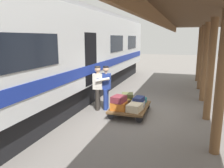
{
  "coord_description": "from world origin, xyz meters",
  "views": [
    {
      "loc": [
        -1.28,
        7.99,
        2.77
      ],
      "look_at": [
        1.14,
        0.61,
        1.15
      ],
      "focal_mm": 35.9,
      "sensor_mm": 36.0,
      "label": 1
    }
  ],
  "objects_px": {
    "suitcase_olive_duffel": "(127,95)",
    "porter_by_door": "(98,86)",
    "suitcase_teal_softside": "(140,101)",
    "suitcase_burgundy_valise": "(119,99)",
    "train_car": "(57,55)",
    "suitcase_cream_canvas": "(135,107)",
    "suitcase_yellow_case": "(126,99)",
    "suitcase_orange_carryall": "(119,106)",
    "porter_in_overalls": "(105,86)",
    "suitcase_gray_aluminum": "(138,104)",
    "suitcase_brown_leather": "(123,103)",
    "suitcase_navy_fabric": "(139,99)",
    "luggage_cart": "(130,107)"
  },
  "relations": [
    {
      "from": "suitcase_olive_duffel",
      "to": "porter_by_door",
      "type": "distance_m",
      "value": 1.19
    },
    {
      "from": "suitcase_teal_softside",
      "to": "suitcase_burgundy_valise",
      "type": "height_order",
      "value": "suitcase_burgundy_valise"
    },
    {
      "from": "train_car",
      "to": "suitcase_cream_canvas",
      "type": "bearing_deg",
      "value": 166.51
    },
    {
      "from": "train_car",
      "to": "suitcase_yellow_case",
      "type": "height_order",
      "value": "train_car"
    },
    {
      "from": "train_car",
      "to": "porter_by_door",
      "type": "relative_size",
      "value": 11.62
    },
    {
      "from": "suitcase_burgundy_valise",
      "to": "porter_by_door",
      "type": "xyz_separation_m",
      "value": [
        1.01,
        -0.64,
        0.24
      ]
    },
    {
      "from": "suitcase_orange_carryall",
      "to": "porter_in_overalls",
      "type": "height_order",
      "value": "porter_in_overalls"
    },
    {
      "from": "suitcase_gray_aluminum",
      "to": "porter_by_door",
      "type": "height_order",
      "value": "porter_by_door"
    },
    {
      "from": "train_car",
      "to": "suitcase_brown_leather",
      "type": "bearing_deg",
      "value": 173.75
    },
    {
      "from": "suitcase_burgundy_valise",
      "to": "porter_by_door",
      "type": "height_order",
      "value": "porter_by_door"
    },
    {
      "from": "suitcase_yellow_case",
      "to": "suitcase_orange_carryall",
      "type": "relative_size",
      "value": 1.0
    },
    {
      "from": "suitcase_olive_duffel",
      "to": "suitcase_gray_aluminum",
      "type": "bearing_deg",
      "value": 134.2
    },
    {
      "from": "suitcase_yellow_case",
      "to": "porter_by_door",
      "type": "xyz_separation_m",
      "value": [
        1.02,
        0.38,
        0.53
      ]
    },
    {
      "from": "porter_in_overalls",
      "to": "porter_by_door",
      "type": "height_order",
      "value": "same"
    },
    {
      "from": "train_car",
      "to": "suitcase_gray_aluminum",
      "type": "bearing_deg",
      "value": 174.76
    },
    {
      "from": "suitcase_cream_canvas",
      "to": "porter_by_door",
      "type": "height_order",
      "value": "porter_by_door"
    },
    {
      "from": "suitcase_teal_softside",
      "to": "suitcase_orange_carryall",
      "type": "bearing_deg",
      "value": 61.24
    },
    {
      "from": "suitcase_navy_fabric",
      "to": "porter_in_overalls",
      "type": "bearing_deg",
      "value": -9.87
    },
    {
      "from": "suitcase_yellow_case",
      "to": "suitcase_cream_canvas",
      "type": "bearing_deg",
      "value": 118.76
    },
    {
      "from": "train_car",
      "to": "suitcase_burgundy_valise",
      "type": "distance_m",
      "value": 3.29
    },
    {
      "from": "suitcase_yellow_case",
      "to": "suitcase_teal_softside",
      "type": "bearing_deg",
      "value": 180.0
    },
    {
      "from": "luggage_cart",
      "to": "porter_by_door",
      "type": "distance_m",
      "value": 1.47
    },
    {
      "from": "suitcase_brown_leather",
      "to": "suitcase_burgundy_valise",
      "type": "distance_m",
      "value": 0.59
    },
    {
      "from": "suitcase_cream_canvas",
      "to": "luggage_cart",
      "type": "bearing_deg",
      "value": -61.24
    },
    {
      "from": "suitcase_teal_softside",
      "to": "suitcase_olive_duffel",
      "type": "xyz_separation_m",
      "value": [
        0.52,
        -0.03,
        0.16
      ]
    },
    {
      "from": "suitcase_burgundy_valise",
      "to": "suitcase_cream_canvas",
      "type": "bearing_deg",
      "value": -179.83
    },
    {
      "from": "suitcase_burgundy_valise",
      "to": "porter_in_overalls",
      "type": "bearing_deg",
      "value": -45.17
    },
    {
      "from": "luggage_cart",
      "to": "suitcase_burgundy_valise",
      "type": "bearing_deg",
      "value": 60.84
    },
    {
      "from": "suitcase_yellow_case",
      "to": "suitcase_orange_carryall",
      "type": "xyz_separation_m",
      "value": [
        0.0,
        1.02,
        0.05
      ]
    },
    {
      "from": "suitcase_teal_softside",
      "to": "suitcase_yellow_case",
      "type": "bearing_deg",
      "value": 0.0
    },
    {
      "from": "suitcase_brown_leather",
      "to": "suitcase_burgundy_valise",
      "type": "relative_size",
      "value": 0.94
    },
    {
      "from": "porter_in_overalls",
      "to": "suitcase_teal_softside",
      "type": "bearing_deg",
      "value": -169.4
    },
    {
      "from": "suitcase_burgundy_valise",
      "to": "suitcase_orange_carryall",
      "type": "bearing_deg",
      "value": -162.92
    },
    {
      "from": "suitcase_teal_softside",
      "to": "suitcase_brown_leather",
      "type": "distance_m",
      "value": 0.76
    },
    {
      "from": "suitcase_brown_leather",
      "to": "porter_in_overalls",
      "type": "height_order",
      "value": "porter_in_overalls"
    },
    {
      "from": "suitcase_orange_carryall",
      "to": "porter_by_door",
      "type": "height_order",
      "value": "porter_by_door"
    },
    {
      "from": "suitcase_gray_aluminum",
      "to": "suitcase_burgundy_valise",
      "type": "distance_m",
      "value": 0.81
    },
    {
      "from": "suitcase_orange_carryall",
      "to": "suitcase_burgundy_valise",
      "type": "xyz_separation_m",
      "value": [
        0.01,
        0.0,
        0.24
      ]
    },
    {
      "from": "suitcase_gray_aluminum",
      "to": "suitcase_burgundy_valise",
      "type": "height_order",
      "value": "suitcase_burgundy_valise"
    },
    {
      "from": "suitcase_yellow_case",
      "to": "porter_by_door",
      "type": "bearing_deg",
      "value": 20.23
    },
    {
      "from": "suitcase_burgundy_valise",
      "to": "suitcase_teal_softside",
      "type": "bearing_deg",
      "value": -118.97
    },
    {
      "from": "train_car",
      "to": "suitcase_navy_fabric",
      "type": "bearing_deg",
      "value": 175.18
    },
    {
      "from": "porter_in_overalls",
      "to": "suitcase_navy_fabric",
      "type": "bearing_deg",
      "value": 170.13
    },
    {
      "from": "luggage_cart",
      "to": "suitcase_orange_carryall",
      "type": "xyz_separation_m",
      "value": [
        0.28,
        0.51,
        0.18
      ]
    },
    {
      "from": "suitcase_teal_softside",
      "to": "suitcase_brown_leather",
      "type": "bearing_deg",
      "value": 42.33
    },
    {
      "from": "suitcase_burgundy_valise",
      "to": "suitcase_olive_duffel",
      "type": "xyz_separation_m",
      "value": [
        -0.04,
        -1.05,
        -0.12
      ]
    },
    {
      "from": "suitcase_yellow_case",
      "to": "suitcase_cream_canvas",
      "type": "height_order",
      "value": "suitcase_cream_canvas"
    },
    {
      "from": "suitcase_yellow_case",
      "to": "suitcase_gray_aluminum",
      "type": "distance_m",
      "value": 0.76
    },
    {
      "from": "suitcase_olive_duffel",
      "to": "porter_in_overalls",
      "type": "bearing_deg",
      "value": 18.82
    },
    {
      "from": "suitcase_cream_canvas",
      "to": "suitcase_navy_fabric",
      "type": "xyz_separation_m",
      "value": [
        -0.03,
        -0.53,
        0.15
      ]
    }
  ]
}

